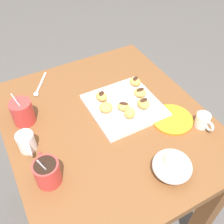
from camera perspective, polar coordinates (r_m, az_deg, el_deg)
ground_plane at (r=1.64m, az=-0.71°, el=-20.02°), size 8.00×8.00×0.00m
dining_table at (r=1.13m, az=-0.97°, el=-7.35°), size 0.85×0.75×0.75m
pastry_plate_square at (r=1.05m, az=2.67°, el=1.34°), size 0.27×0.27×0.02m
coffee_mug_red_left at (r=0.83m, az=-14.06°, el=-12.50°), size 0.12×0.08×0.13m
coffee_mug_red_right at (r=1.02m, az=-19.11°, el=0.19°), size 0.12×0.08×0.15m
cream_pitcher_white at (r=0.93m, az=-18.28°, el=-6.18°), size 0.10×0.06×0.07m
ice_cream_bowl at (r=0.85m, az=13.10°, el=-11.25°), size 0.13×0.13×0.09m
chocolate_sauce_pitcher at (r=1.02m, az=19.30°, el=-1.66°), size 0.09×0.05×0.06m
saucer_orange_left at (r=1.02m, az=13.02°, el=-1.56°), size 0.16×0.16×0.01m
loose_spoon_near_saucer at (r=1.18m, az=-15.65°, el=5.32°), size 0.14×0.10×0.01m
beignet_0 at (r=1.08m, az=6.17°, el=4.25°), size 0.06×0.06×0.03m
chocolate_drizzle_0 at (r=1.07m, az=6.23°, el=4.92°), size 0.02×0.04×0.00m
beignet_1 at (r=1.13m, az=5.10°, el=6.64°), size 0.06×0.06×0.03m
chocolate_drizzle_1 at (r=1.12m, az=5.15°, el=7.36°), size 0.03×0.03×0.00m
beignet_2 at (r=1.05m, az=-2.29°, el=3.38°), size 0.06×0.06×0.03m
chocolate_drizzle_2 at (r=1.04m, az=-2.32°, el=4.14°), size 0.03×0.03×0.00m
beignet_3 at (r=1.01m, az=-1.34°, el=1.04°), size 0.07×0.07×0.03m
beignet_4 at (r=1.01m, az=2.54°, el=1.23°), size 0.06×0.06×0.03m
chocolate_drizzle_4 at (r=1.00m, az=2.57°, el=1.89°), size 0.03×0.04×0.00m
beignet_5 at (r=0.98m, az=3.94°, el=-0.27°), size 0.06×0.06×0.04m
beignet_6 at (r=1.02m, az=6.89°, el=1.84°), size 0.06×0.05×0.04m
chocolate_drizzle_6 at (r=1.01m, az=6.98°, el=2.65°), size 0.02×0.03×0.00m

